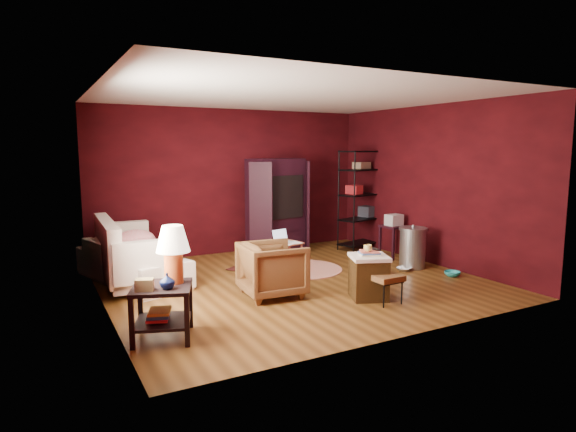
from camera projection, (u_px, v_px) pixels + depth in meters
name	position (u px, v px, depth m)	size (l,w,h in m)	color
room	(292.00, 191.00, 7.20)	(5.54, 5.04, 2.84)	brown
sofa	(132.00, 254.00, 7.39)	(2.18, 0.64, 0.85)	white
armchair	(272.00, 267.00, 6.66)	(0.80, 0.75, 0.83)	black
pet_bowl_steel	(404.00, 264.00, 8.06)	(0.25, 0.06, 0.25)	#B8BBC0
pet_bowl_turquoise	(452.00, 269.00, 7.72)	(0.25, 0.08, 0.25)	#29B6C0
vase	(167.00, 281.00, 5.01)	(0.16, 0.17, 0.16)	#0C153C
mug	(368.00, 247.00, 6.45)	(0.11, 0.09, 0.11)	#FCE67B
side_table	(168.00, 271.00, 5.18)	(0.79, 0.79, 1.21)	black
sofa_cushions	(128.00, 254.00, 7.35)	(0.93, 2.17, 0.90)	white
hamper	(369.00, 276.00, 6.55)	(0.64, 0.64, 0.69)	#452A10
footstool	(386.00, 278.00, 6.36)	(0.39, 0.39, 0.39)	black
rug_round	(301.00, 269.00, 8.19)	(1.40, 1.40, 0.01)	#F2E0CA
rug_oriental	(265.00, 265.00, 8.44)	(1.45, 1.33, 0.01)	#511915
laptop_desk	(285.00, 246.00, 8.08)	(0.62, 0.53, 0.68)	#BA6C55
tv_armoire	(277.00, 204.00, 9.41)	(1.42, 0.97, 1.85)	black
wire_shelving	(361.00, 195.00, 9.81)	(1.06, 0.67, 2.01)	black
small_stand	(394.00, 225.00, 8.99)	(0.44, 0.44, 0.82)	black
trash_can	(412.00, 247.00, 8.26)	(0.62, 0.62, 0.75)	#9FA3A7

